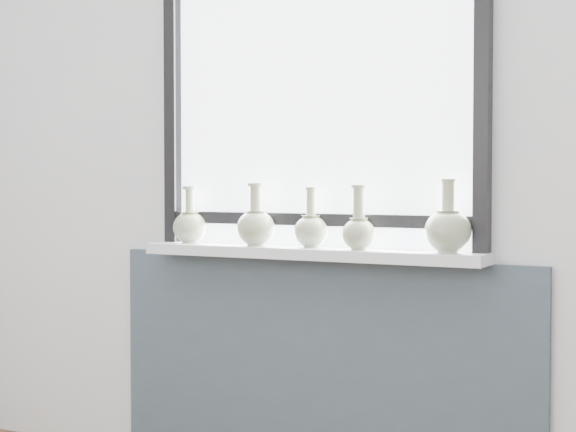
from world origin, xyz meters
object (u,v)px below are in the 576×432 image
at_px(vase_d, 359,230).
at_px(vase_a, 190,225).
at_px(vase_b, 256,225).
at_px(vase_c, 311,229).
at_px(windowsill, 308,253).
at_px(vase_e, 448,228).

bearing_deg(vase_d, vase_a, 177.84).
distance_m(vase_b, vase_d, 0.42).
relative_size(vase_a, vase_c, 1.01).
relative_size(windowsill, vase_a, 5.93).
bearing_deg(vase_b, vase_e, 0.80).
xyz_separation_m(vase_b, vase_e, (0.74, 0.01, 0.00)).
bearing_deg(vase_a, vase_b, -3.73).
bearing_deg(vase_c, vase_d, -8.10).
xyz_separation_m(vase_c, vase_d, (0.20, -0.03, 0.00)).
bearing_deg(vase_c, vase_b, -174.49).
height_order(vase_d, vase_e, vase_e).
distance_m(windowsill, vase_e, 0.53).
height_order(vase_a, vase_c, vase_a).
bearing_deg(vase_d, vase_c, 171.90).
bearing_deg(vase_e, vase_a, 179.46).
relative_size(vase_b, vase_e, 0.94).
distance_m(vase_a, vase_d, 0.73).
xyz_separation_m(windowsill, vase_e, (0.52, -0.00, 0.10)).
bearing_deg(vase_c, vase_e, -1.20).
height_order(vase_c, vase_e, vase_e).
relative_size(vase_c, vase_d, 0.97).
xyz_separation_m(vase_a, vase_b, (0.31, -0.02, 0.01)).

